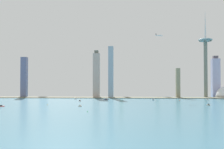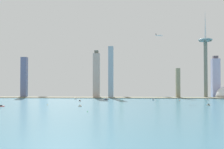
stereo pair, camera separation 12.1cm
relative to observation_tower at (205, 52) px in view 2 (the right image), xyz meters
The scene contains 23 objects.
ground_plane 611.45m from the observation_tower, 118.33° to the right, with size 6000.00×6000.00×0.00m, color #396C82.
waterfront_pier 322.05m from the observation_tower, behind, with size 969.59×57.01×2.12m, color #6D6953.
observation_tower is the anchor object (origin of this frame).
skyscraper_0 646.98m from the observation_tower, behind, with size 20.37×20.10×143.56m.
skyscraper_1 206.05m from the observation_tower, 151.86° to the left, with size 13.54×23.49×140.16m.
skyscraper_2 148.02m from the observation_tower, 166.62° to the right, with size 13.28×15.14×101.43m.
skyscraper_3 100.60m from the observation_tower, 33.67° to the left, with size 27.60×22.66×147.91m.
skyscraper_4 336.55m from the observation_tower, behind, with size 17.50×22.81×177.16m.
skyscraper_5 601.15m from the observation_tower, behind, with size 24.63×25.10×100.02m.
skyscraper_6 316.49m from the observation_tower, 168.94° to the left, with size 13.00×16.23×108.22m.
skyscraper_7 387.78m from the observation_tower, behind, with size 22.57×20.18×163.94m.
boat_0 543.63m from the observation_tower, 136.84° to the right, with size 8.09×3.70×4.21m.
boat_1 362.72m from the observation_tower, 105.22° to the right, with size 7.39×5.37×10.29m.
boat_2 684.55m from the observation_tower, 146.84° to the right, with size 18.21×7.30×9.25m.
boat_3 478.39m from the observation_tower, 154.14° to the right, with size 7.93×10.83×4.31m.
boat_4 283.52m from the observation_tower, 145.50° to the right, with size 6.18×8.26×9.64m.
boat_5 202.48m from the observation_tower, 104.31° to the right, with size 10.82×6.35×3.15m.
boat_6 474.92m from the observation_tower, 165.81° to the right, with size 7.52×3.40×3.93m.
boat_7 391.86m from the observation_tower, 159.80° to the right, with size 14.74×6.88×10.62m.
channel_buoy_0 601.27m from the observation_tower, 126.89° to the right, with size 1.79×1.79×1.90m, color green.
channel_buoy_1 584.92m from the observation_tower, 145.51° to the right, with size 1.48×1.48×2.12m, color yellow.
channel_buoy_2 257.65m from the observation_tower, 126.67° to the right, with size 1.82×1.82×2.62m, color #E54C19.
airplane 209.42m from the observation_tower, 148.11° to the right, with size 24.31×25.70×7.44m.
Camera 2 is at (1.04, -441.22, 55.04)m, focal length 43.79 mm.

